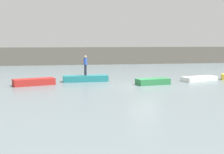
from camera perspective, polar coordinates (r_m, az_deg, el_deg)
ground_plane at (r=25.33m, az=5.87°, el=-1.68°), size 120.00×120.00×0.00m
embankment_wall at (r=48.41m, az=-1.90°, el=3.85°), size 80.00×1.20×2.64m
rowboat_red at (r=26.55m, az=-13.86°, el=-0.86°), size 3.49×2.07×0.55m
rowboat_teal at (r=28.21m, az=-4.78°, el=-0.27°), size 3.99×1.19×0.55m
rowboat_green at (r=26.44m, az=7.36°, el=-0.81°), size 2.92×1.63×0.50m
rowboat_white at (r=29.67m, az=15.42°, el=-0.29°), size 3.57×2.18×0.40m
person_blue_shirt at (r=28.08m, az=-4.81°, el=2.30°), size 0.32×0.32×1.77m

